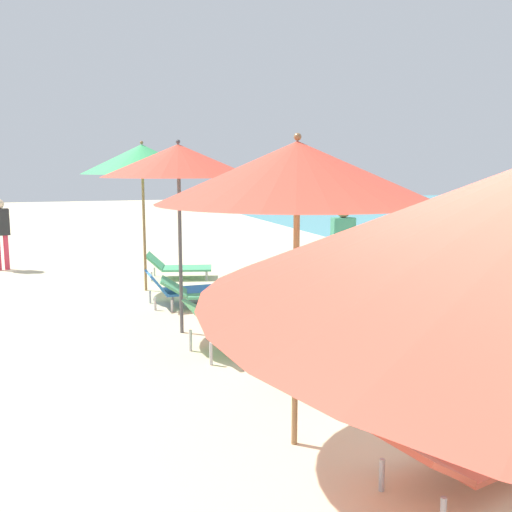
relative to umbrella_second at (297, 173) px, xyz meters
name	(u,v)px	position (x,y,z in m)	size (l,w,h in m)	color
umbrella_second	(297,173)	(0.00, 0.00, 0.00)	(2.20, 2.20, 2.52)	olive
lounger_second_shoreside	(340,356)	(0.96, 1.09, -1.93)	(1.45, 0.78, 0.62)	#4CA572
lounger_second_inland	(469,448)	(0.94, -0.98, -1.93)	(1.63, 0.96, 0.54)	#D8593F
umbrella_third	(178,161)	(-0.28, 3.47, 0.13)	(2.06, 2.06, 2.63)	#4C4C51
lounger_third_shoreside	(206,292)	(0.37, 4.75, -1.96)	(1.58, 0.85, 0.51)	#4CA572
lounger_third_inland	(241,324)	(0.28, 2.47, -1.88)	(1.50, 0.96, 0.67)	#4CA572
umbrella_farthest	(142,159)	(-0.40, 6.39, 0.19)	(2.18, 2.18, 2.74)	olive
lounger_farthest_shoreside	(178,266)	(0.37, 7.37, -1.97)	(1.45, 0.94, 0.53)	#4CA572
lounger_farthest_inland	(181,288)	(0.03, 5.10, -1.95)	(1.24, 0.64, 0.58)	blue
person_walking_near	(1,228)	(-3.17, 9.56, -1.27)	(0.40, 0.30, 1.59)	#D8334C
person_walking_far	(343,244)	(2.50, 4.13, -1.19)	(0.39, 0.27, 1.70)	silver
cooler_box	(408,272)	(4.79, 5.69, -2.05)	(0.57, 0.54, 0.35)	#338C59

